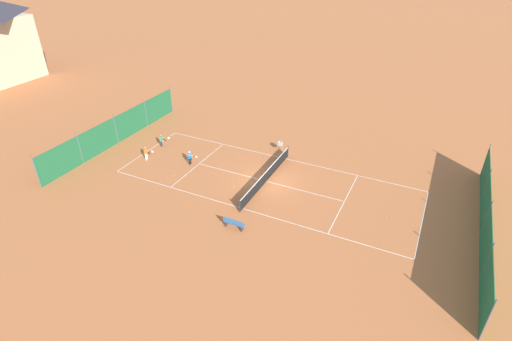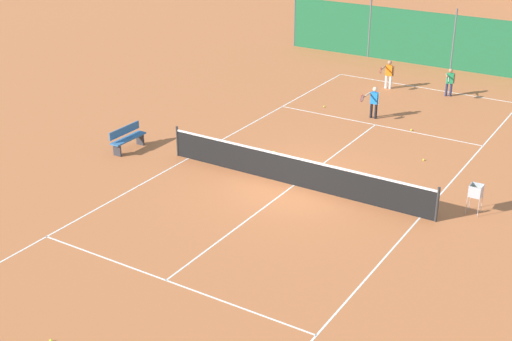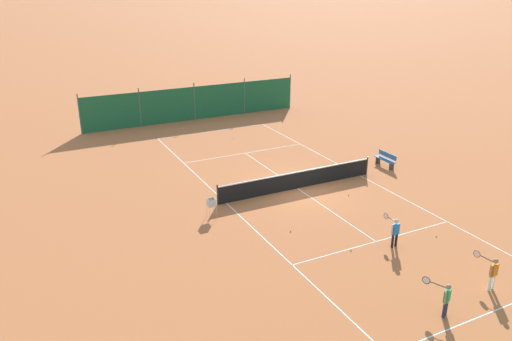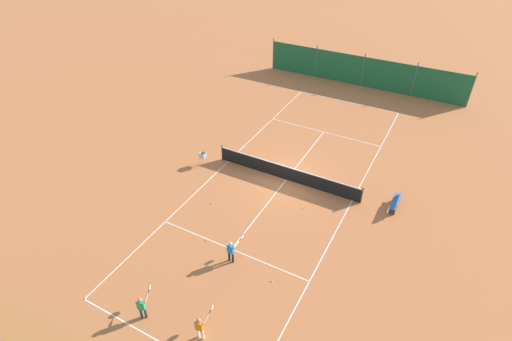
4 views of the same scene
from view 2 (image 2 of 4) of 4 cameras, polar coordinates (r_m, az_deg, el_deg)
name	(u,v)px [view 2 (image 2 of 4)]	position (r m, az deg, el deg)	size (l,w,h in m)	color
ground_plane	(294,185)	(22.28, 3.07, -1.18)	(600.00, 600.00, 0.00)	#BC6638
court_line_markings	(294,185)	(22.27, 3.07, -1.18)	(8.25, 23.85, 0.01)	white
tennis_net	(294,171)	(22.07, 3.10, -0.01)	(9.18, 0.08, 1.06)	#2D2D2D
windscreen_fence_far	(453,42)	(35.54, 15.52, 9.86)	(17.28, 0.08, 2.90)	#1E6038
player_far_baseline	(450,80)	(31.44, 15.23, 6.97)	(0.43, 1.04, 1.21)	#23284C
player_near_baseline	(374,100)	(28.08, 9.39, 5.56)	(0.43, 1.05, 1.27)	black
player_far_service	(389,72)	(31.92, 10.56, 7.72)	(0.43, 1.07, 1.27)	white
tennis_ball_far_corner	(424,160)	(24.66, 13.26, 0.83)	(0.07, 0.07, 0.07)	#CCE033
tennis_ball_by_net_right	(274,152)	(24.66, 1.46, 1.50)	(0.07, 0.07, 0.07)	#CCE033
tennis_ball_alley_right	(324,106)	(29.33, 5.47, 5.12)	(0.07, 0.07, 0.07)	#CCE033
tennis_ball_mid_court	(51,341)	(16.10, -16.10, -12.95)	(0.07, 0.07, 0.07)	#CCE033
tennis_ball_near_corner	(411,130)	(27.28, 12.32, 3.19)	(0.07, 0.07, 0.07)	#CCE033
ball_hopper	(476,192)	(21.20, 17.18, -1.68)	(0.36, 0.36, 0.89)	#B7B7BC
courtside_bench	(127,138)	(25.14, -10.25, 2.59)	(0.36, 1.50, 0.84)	#336699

